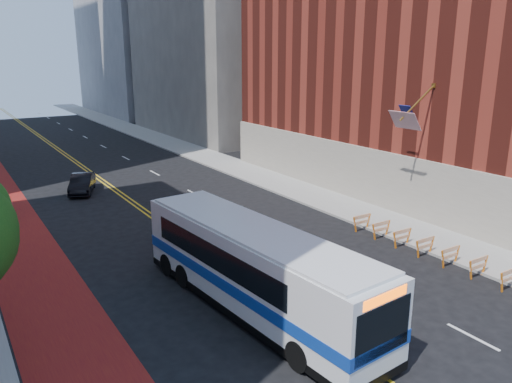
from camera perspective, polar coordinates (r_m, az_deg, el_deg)
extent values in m
plane|color=black|center=(19.02, 9.65, -17.49)|extent=(160.00, 160.00, 0.00)
cube|color=gray|center=(48.63, -3.58, 3.26)|extent=(4.00, 140.00, 0.15)
cube|color=gold|center=(44.20, -17.50, 1.24)|extent=(0.14, 140.00, 0.01)
cube|color=gold|center=(44.29, -17.05, 1.30)|extent=(0.14, 140.00, 0.01)
cube|color=silver|center=(21.17, 23.52, -14.98)|extent=(0.14, 2.20, 0.01)
cube|color=silver|center=(25.80, 8.67, -8.21)|extent=(0.14, 2.20, 0.01)
cube|color=silver|center=(31.80, -0.84, -3.43)|extent=(0.14, 2.20, 0.01)
cube|color=silver|center=(38.54, -7.13, -0.17)|extent=(0.14, 2.20, 0.01)
cube|color=silver|center=(45.68, -11.49, 2.09)|extent=(0.14, 2.20, 0.01)
cube|color=silver|center=(53.07, -14.67, 3.73)|extent=(0.14, 2.20, 0.01)
cube|color=silver|center=(60.61, -17.07, 4.96)|extent=(0.14, 2.20, 0.01)
cube|color=silver|center=(68.26, -18.94, 5.90)|extent=(0.14, 2.20, 0.01)
cube|color=silver|center=(75.98, -20.44, 6.66)|extent=(0.14, 2.20, 0.01)
cube|color=silver|center=(83.76, -21.66, 7.26)|extent=(0.14, 2.20, 0.01)
cube|color=silver|center=(91.57, -22.68, 7.77)|extent=(0.14, 2.20, 0.01)
cube|color=silver|center=(99.41, -23.54, 8.19)|extent=(0.14, 2.20, 0.01)
cube|color=maroon|center=(40.61, 22.66, 15.29)|extent=(16.00, 36.00, 22.00)
cube|color=#9E9384|center=(35.42, 13.72, 1.45)|extent=(0.50, 36.00, 4.00)
cube|color=black|center=(32.07, 21.46, -2.32)|extent=(0.35, 2.80, 2.20)
cube|color=black|center=(36.38, 12.62, 0.42)|extent=(0.35, 2.80, 2.20)
cube|color=black|center=(41.44, 5.78, 2.53)|extent=(0.35, 2.80, 2.20)
cube|color=#A57F33|center=(31.89, 19.74, 11.34)|extent=(0.25, 0.25, 0.25)
cylinder|color=#A57F33|center=(30.90, 18.02, 9.71)|extent=(2.85, 0.12, 2.05)
cube|color=#B21419|center=(30.25, 16.64, 7.80)|extent=(0.75, 1.90, 1.05)
cube|color=navy|center=(30.89, 16.76, 8.96)|extent=(0.39, 0.85, 0.52)
cube|color=orange|center=(24.96, 26.28, -9.32)|extent=(0.32, 0.06, 0.99)
cube|color=orange|center=(25.26, 27.04, -8.14)|extent=(1.25, 0.05, 0.22)
cube|color=orange|center=(25.39, 26.95, -8.87)|extent=(1.25, 0.05, 0.18)
cube|color=orange|center=(25.69, 23.33, -8.27)|extent=(0.32, 0.06, 0.99)
cube|color=orange|center=(26.56, 24.69, -7.66)|extent=(0.32, 0.06, 0.99)
cube|color=orange|center=(25.98, 24.12, -7.15)|extent=(1.25, 0.05, 0.22)
cube|color=orange|center=(26.11, 24.03, -7.86)|extent=(1.25, 0.05, 0.18)
cube|color=orange|center=(26.49, 20.57, -7.27)|extent=(0.32, 0.06, 0.99)
cube|color=orange|center=(27.34, 21.97, -6.71)|extent=(0.32, 0.06, 0.99)
cube|color=orange|center=(26.77, 21.37, -6.19)|extent=(1.25, 0.05, 0.22)
cube|color=orange|center=(26.90, 21.29, -6.88)|extent=(1.25, 0.05, 0.18)
cube|color=orange|center=(27.36, 17.99, -6.30)|extent=(0.32, 0.06, 0.99)
cube|color=orange|center=(28.18, 19.43, -5.80)|extent=(0.32, 0.06, 0.99)
cube|color=orange|center=(27.63, 18.79, -5.28)|extent=(1.25, 0.05, 0.22)
cube|color=orange|center=(27.75, 18.73, -5.95)|extent=(1.25, 0.05, 0.18)
cube|color=orange|center=(28.28, 15.58, -5.39)|extent=(0.32, 0.06, 0.99)
cube|color=orange|center=(29.07, 17.04, -4.94)|extent=(0.32, 0.06, 0.99)
cube|color=orange|center=(28.54, 16.38, -4.41)|extent=(1.25, 0.05, 0.22)
cube|color=orange|center=(28.66, 16.33, -5.07)|extent=(1.25, 0.05, 0.18)
cube|color=orange|center=(29.26, 13.33, -4.53)|extent=(0.32, 0.06, 0.99)
cube|color=orange|center=(30.03, 14.80, -4.12)|extent=(0.32, 0.06, 0.99)
cube|color=orange|center=(29.51, 14.13, -3.59)|extent=(1.25, 0.05, 0.22)
cube|color=orange|center=(29.62, 14.08, -4.23)|extent=(1.25, 0.05, 0.18)
cube|color=orange|center=(30.28, 11.24, -3.72)|extent=(0.32, 0.06, 0.99)
cube|color=orange|center=(31.02, 12.71, -3.34)|extent=(0.32, 0.06, 0.99)
cube|color=orange|center=(30.53, 12.03, -2.82)|extent=(1.25, 0.05, 0.22)
cube|color=orange|center=(30.64, 11.99, -3.44)|extent=(1.25, 0.05, 0.18)
cube|color=silver|center=(20.47, -0.14, -8.63)|extent=(3.80, 13.20, 3.09)
cube|color=#103798|center=(20.66, -0.14, -9.80)|extent=(3.85, 13.24, 0.49)
cube|color=black|center=(20.91, -1.58, -6.57)|extent=(3.56, 9.31, 1.03)
cube|color=black|center=(16.22, 14.23, -15.04)|extent=(2.48, 0.30, 1.74)
cube|color=black|center=(25.44, -8.94, -2.83)|extent=(2.26, 0.28, 1.09)
cube|color=#FF5905|center=(15.70, 14.52, -11.62)|extent=(1.98, 0.24, 0.33)
cube|color=silver|center=(19.87, -0.14, -4.41)|extent=(3.61, 12.54, 0.13)
cube|color=black|center=(21.14, -0.14, -12.46)|extent=(3.84, 13.23, 0.33)
cylinder|color=black|center=(17.59, 4.93, -18.19)|extent=(0.41, 1.11, 1.09)
cylinder|color=black|center=(19.15, 10.86, -15.39)|extent=(0.41, 1.11, 1.09)
cylinder|color=black|center=(23.22, -8.20, -9.52)|extent=(0.41, 1.11, 1.09)
cylinder|color=black|center=(24.43, -2.89, -8.07)|extent=(0.41, 1.11, 1.09)
cylinder|color=black|center=(24.49, -9.99, -8.24)|extent=(0.41, 1.11, 1.09)
cylinder|color=black|center=(25.64, -4.87, -6.95)|extent=(0.41, 1.11, 1.09)
imported|color=black|center=(40.50, -19.26, 0.88)|extent=(3.03, 4.61, 1.44)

